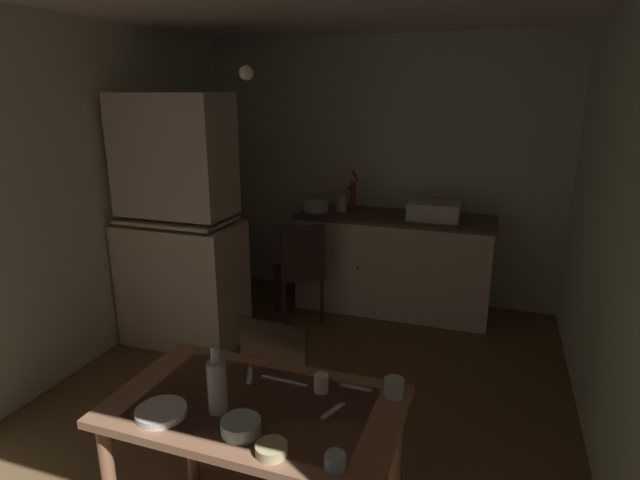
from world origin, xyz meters
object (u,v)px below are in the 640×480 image
sink_basin (434,210)px  glass_bottle (217,385)px  mixing_bowl_counter (316,206)px  serving_bowl_wide (161,412)px  chair_far_side (286,386)px  chair_by_counter (300,269)px  hutch_cabinet (180,231)px  mug_dark (321,383)px  hand_pump (353,194)px  dining_table (256,424)px

sink_basin → glass_bottle: size_ratio=1.55×
mixing_bowl_counter → serving_bowl_wide: 3.04m
chair_far_side → chair_by_counter: bearing=108.7°
hutch_cabinet → mug_dark: hutch_cabinet is taller
hand_pump → chair_far_side: size_ratio=0.44×
glass_bottle → dining_table: bearing=42.0°
chair_by_counter → mug_dark: 2.38m
glass_bottle → mug_dark: bearing=38.0°
dining_table → mug_dark: size_ratio=15.39×
chair_by_counter → mixing_bowl_counter: bearing=92.4°
sink_basin → chair_far_side: (-0.47, -2.28, -0.50)m
hand_pump → chair_by_counter: hand_pump is taller
chair_by_counter → glass_bottle: bearing=-76.2°
mug_dark → serving_bowl_wide: bearing=-145.7°
hutch_cabinet → glass_bottle: bearing=-52.8°
hutch_cabinet → mixing_bowl_counter: hutch_cabinet is taller
hutch_cabinet → serving_bowl_wide: 2.20m
hutch_cabinet → hand_pump: size_ratio=5.04×
chair_by_counter → chair_far_side: bearing=-71.3°
hand_pump → glass_bottle: size_ratio=1.37×
glass_bottle → mixing_bowl_counter: bearing=102.0°
hutch_cabinet → chair_by_counter: hutch_cabinet is taller
serving_bowl_wide → dining_table: bearing=33.0°
mixing_bowl_counter → dining_table: 2.91m
hand_pump → glass_bottle: bearing=-84.5°
sink_basin → hand_pump: size_ratio=1.13×
hand_pump → mixing_bowl_counter: size_ratio=1.67×
mug_dark → chair_far_side: bearing=129.7°
chair_far_side → serving_bowl_wide: 0.85m
serving_bowl_wide → glass_bottle: size_ratio=0.70×
chair_by_counter → serving_bowl_wide: (0.40, -2.53, 0.29)m
mixing_bowl_counter → glass_bottle: size_ratio=0.82×
hand_pump → serving_bowl_wide: 3.12m
hutch_cabinet → sink_basin: size_ratio=4.47×
sink_basin → mixing_bowl_counter: (-1.08, -0.05, -0.03)m
hutch_cabinet → serving_bowl_wide: hutch_cabinet is taller
chair_by_counter → dining_table: bearing=-73.1°
hand_pump → mixing_bowl_counter: (-0.33, -0.10, -0.12)m
sink_basin → hand_pump: 0.76m
mixing_bowl_counter → chair_by_counter: (0.02, -0.48, -0.46)m
hand_pump → serving_bowl_wide: size_ratio=1.96×
chair_far_side → serving_bowl_wide: (-0.20, -0.78, 0.30)m
hand_pump → sink_basin: bearing=-3.4°
hand_pump → serving_bowl_wide: hand_pump is taller
hutch_cabinet → hand_pump: bearing=49.2°
sink_basin → chair_far_side: sink_basin is taller
glass_bottle → serving_bowl_wide: bearing=-153.1°
dining_table → serving_bowl_wide: (-0.31, -0.20, 0.12)m
hutch_cabinet → chair_by_counter: (0.75, 0.65, -0.44)m
chair_by_counter → mug_dark: chair_by_counter is taller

